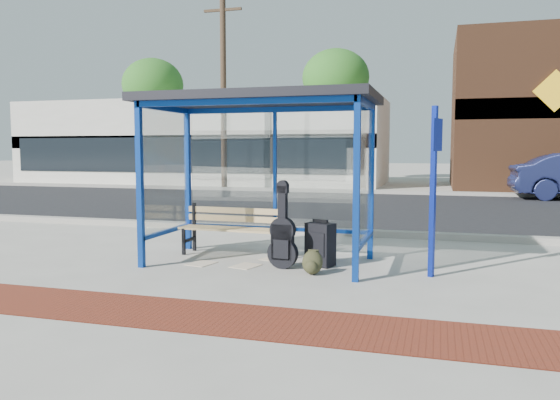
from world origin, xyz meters
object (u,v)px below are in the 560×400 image
(backpack, at_px, (312,263))
(suitcase, at_px, (320,244))
(guitar_bag, at_px, (283,238))
(bench, at_px, (233,227))

(backpack, bearing_deg, suitcase, 87.21)
(guitar_bag, bearing_deg, bench, 149.61)
(guitar_bag, distance_m, suitcase, 0.56)
(guitar_bag, xyz_separation_m, backpack, (0.48, -0.26, -0.26))
(guitar_bag, bearing_deg, suitcase, 37.06)
(bench, height_order, suitcase, bench)
(bench, bearing_deg, guitar_bag, -32.95)
(bench, distance_m, guitar_bag, 1.24)
(bench, relative_size, backpack, 5.11)
(guitar_bag, distance_m, backpack, 0.61)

